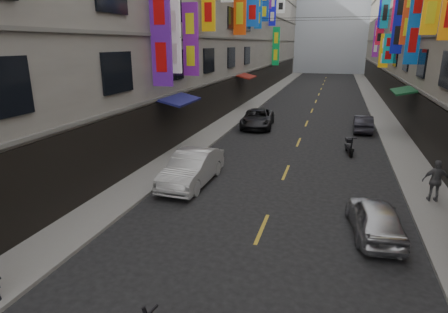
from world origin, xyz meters
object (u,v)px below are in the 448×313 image
Objects in this scene: car_right_mid at (375,218)px; pedestrian_rfar at (436,181)px; car_left_mid at (192,168)px; car_left_far at (258,118)px; scooter_far_right at (349,146)px; car_right_far at (363,123)px.

car_right_mid is 2.16× the size of pedestrian_rfar.
car_left_mid is 12.32m from car_left_far.
car_left_far is (-6.37, 5.39, 0.22)m from scooter_far_right.
car_left_far reaches higher than car_right_mid.
pedestrian_rfar reaches higher than scooter_far_right.
car_left_far is 7.43m from car_right_far.
pedestrian_rfar is at bearing 107.03° from scooter_far_right.
pedestrian_rfar reaches higher than car_right_mid.
car_right_mid is at bearing 89.35° from car_right_far.
car_left_far reaches higher than scooter_far_right.
car_left_far reaches higher than car_right_far.
car_right_mid reaches higher than scooter_far_right.
car_left_mid is (-6.76, -6.92, 0.30)m from scooter_far_right.
car_right_far is at bearing -108.08° from scooter_far_right.
scooter_far_right is 6.20m from car_right_far.
car_left_mid is 7.80m from car_right_mid.
pedestrian_rfar reaches higher than car_left_far.
car_left_far is at bearing 6.51° from car_right_far.
car_right_far is at bearing -98.70° from car_right_mid.
car_left_mid is 9.78m from pedestrian_rfar.
scooter_far_right is 1.09× the size of pedestrian_rfar.
car_left_mid reaches higher than car_right_far.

